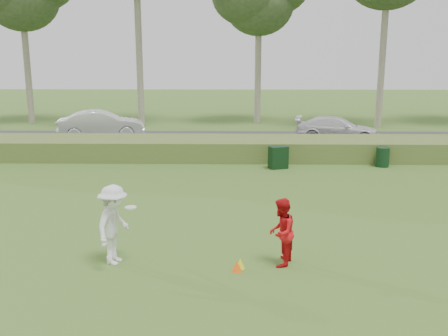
{
  "coord_description": "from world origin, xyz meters",
  "views": [
    {
      "loc": [
        0.27,
        -10.96,
        4.68
      ],
      "look_at": [
        0.0,
        4.0,
        1.3
      ],
      "focal_mm": 40.0,
      "sensor_mm": 36.0,
      "label": 1
    }
  ],
  "objects_px": {
    "player_white": "(114,225)",
    "trash_bin": "(383,157)",
    "cone_orange": "(237,266)",
    "player_red": "(281,232)",
    "car_right": "(337,129)",
    "cone_yellow": "(240,263)",
    "utility_cabinet": "(278,157)",
    "car_mid": "(102,125)"
  },
  "relations": [
    {
      "from": "player_white",
      "to": "car_right",
      "type": "xyz_separation_m",
      "value": [
        8.44,
        16.66,
        -0.2
      ]
    },
    {
      "from": "utility_cabinet",
      "to": "trash_bin",
      "type": "xyz_separation_m",
      "value": [
        4.52,
        0.42,
        -0.05
      ]
    },
    {
      "from": "utility_cabinet",
      "to": "car_right",
      "type": "distance_m",
      "value": 7.7
    },
    {
      "from": "player_white",
      "to": "utility_cabinet",
      "type": "bearing_deg",
      "value": -10.73
    },
    {
      "from": "player_red",
      "to": "car_right",
      "type": "xyz_separation_m",
      "value": [
        4.63,
        16.7,
        -0.06
      ]
    },
    {
      "from": "player_red",
      "to": "car_mid",
      "type": "relative_size",
      "value": 0.33
    },
    {
      "from": "car_right",
      "to": "player_red",
      "type": "bearing_deg",
      "value": 175.56
    },
    {
      "from": "cone_orange",
      "to": "utility_cabinet",
      "type": "height_order",
      "value": "utility_cabinet"
    },
    {
      "from": "trash_bin",
      "to": "car_right",
      "type": "height_order",
      "value": "car_right"
    },
    {
      "from": "player_red",
      "to": "cone_orange",
      "type": "bearing_deg",
      "value": -50.6
    },
    {
      "from": "player_red",
      "to": "cone_orange",
      "type": "distance_m",
      "value": 1.26
    },
    {
      "from": "player_white",
      "to": "car_mid",
      "type": "bearing_deg",
      "value": 29.58
    },
    {
      "from": "trash_bin",
      "to": "player_red",
      "type": "bearing_deg",
      "value": -117.12
    },
    {
      "from": "utility_cabinet",
      "to": "car_right",
      "type": "height_order",
      "value": "car_right"
    },
    {
      "from": "cone_orange",
      "to": "player_white",
      "type": "bearing_deg",
      "value": 171.32
    },
    {
      "from": "player_white",
      "to": "cone_yellow",
      "type": "distance_m",
      "value": 3.0
    },
    {
      "from": "cone_yellow",
      "to": "trash_bin",
      "type": "relative_size",
      "value": 0.29
    },
    {
      "from": "car_right",
      "to": "cone_yellow",
      "type": "bearing_deg",
      "value": 172.87
    },
    {
      "from": "utility_cabinet",
      "to": "car_mid",
      "type": "relative_size",
      "value": 0.2
    },
    {
      "from": "cone_orange",
      "to": "car_right",
      "type": "relative_size",
      "value": 0.05
    },
    {
      "from": "player_white",
      "to": "player_red",
      "type": "xyz_separation_m",
      "value": [
        3.81,
        -0.04,
        -0.14
      ]
    },
    {
      "from": "player_red",
      "to": "trash_bin",
      "type": "bearing_deg",
      "value": 171.1
    },
    {
      "from": "utility_cabinet",
      "to": "trash_bin",
      "type": "distance_m",
      "value": 4.54
    },
    {
      "from": "cone_orange",
      "to": "utility_cabinet",
      "type": "bearing_deg",
      "value": 80.05
    },
    {
      "from": "player_white",
      "to": "player_red",
      "type": "height_order",
      "value": "player_white"
    },
    {
      "from": "player_red",
      "to": "car_right",
      "type": "distance_m",
      "value": 17.33
    },
    {
      "from": "player_white",
      "to": "car_right",
      "type": "relative_size",
      "value": 0.4
    },
    {
      "from": "utility_cabinet",
      "to": "car_mid",
      "type": "bearing_deg",
      "value": 121.05
    },
    {
      "from": "utility_cabinet",
      "to": "cone_orange",
      "type": "bearing_deg",
      "value": -120.97
    },
    {
      "from": "player_red",
      "to": "car_right",
      "type": "relative_size",
      "value": 0.34
    },
    {
      "from": "trash_bin",
      "to": "car_mid",
      "type": "bearing_deg",
      "value": 153.63
    },
    {
      "from": "cone_orange",
      "to": "trash_bin",
      "type": "bearing_deg",
      "value": 59.61
    },
    {
      "from": "player_white",
      "to": "trash_bin",
      "type": "height_order",
      "value": "player_white"
    },
    {
      "from": "car_mid",
      "to": "utility_cabinet",
      "type": "bearing_deg",
      "value": -140.45
    },
    {
      "from": "car_right",
      "to": "car_mid",
      "type": "bearing_deg",
      "value": 98.33
    },
    {
      "from": "cone_orange",
      "to": "cone_yellow",
      "type": "distance_m",
      "value": 0.18
    },
    {
      "from": "player_white",
      "to": "cone_orange",
      "type": "bearing_deg",
      "value": -84.52
    },
    {
      "from": "player_white",
      "to": "car_mid",
      "type": "height_order",
      "value": "player_white"
    },
    {
      "from": "cone_yellow",
      "to": "car_right",
      "type": "distance_m",
      "value": 17.82
    },
    {
      "from": "trash_bin",
      "to": "car_mid",
      "type": "xyz_separation_m",
      "value": [
        -13.92,
        6.9,
        0.43
      ]
    },
    {
      "from": "cone_orange",
      "to": "player_red",
      "type": "bearing_deg",
      "value": 21.18
    },
    {
      "from": "cone_orange",
      "to": "cone_yellow",
      "type": "height_order",
      "value": "cone_orange"
    }
  ]
}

